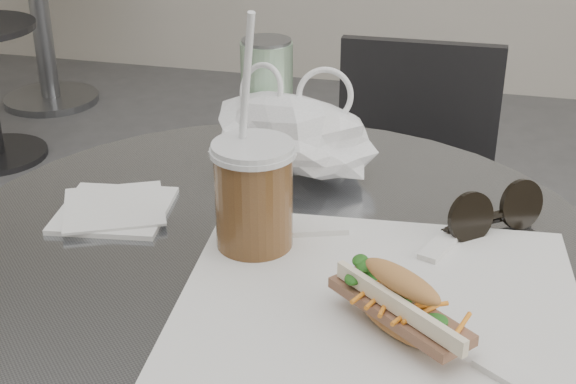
% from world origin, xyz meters
% --- Properties ---
extents(chair_far, '(0.40, 0.41, 0.76)m').
position_xyz_m(chair_far, '(0.09, 0.84, 0.34)').
color(chair_far, '#2A292C').
rests_on(chair_far, ground).
extents(sandwich_paper, '(0.42, 0.40, 0.00)m').
position_xyz_m(sandwich_paper, '(0.14, 0.10, 0.74)').
color(sandwich_paper, white).
rests_on(sandwich_paper, cafe_table).
extents(banh_mi, '(0.19, 0.17, 0.06)m').
position_xyz_m(banh_mi, '(0.16, 0.07, 0.77)').
color(banh_mi, '#BF7748').
rests_on(banh_mi, sandwich_paper).
extents(iced_coffee, '(0.09, 0.09, 0.27)m').
position_xyz_m(iced_coffee, '(-0.02, 0.19, 0.80)').
color(iced_coffee, brown).
rests_on(iced_coffee, cafe_table).
extents(sunglasses, '(0.11, 0.10, 0.06)m').
position_xyz_m(sunglasses, '(0.24, 0.29, 0.76)').
color(sunglasses, black).
rests_on(sunglasses, cafe_table).
extents(plastic_bag, '(0.23, 0.19, 0.10)m').
position_xyz_m(plastic_bag, '(-0.03, 0.39, 0.79)').
color(plastic_bag, white).
rests_on(plastic_bag, cafe_table).
extents(napkin_stack, '(0.16, 0.16, 0.01)m').
position_xyz_m(napkin_stack, '(-0.20, 0.23, 0.74)').
color(napkin_stack, white).
rests_on(napkin_stack, cafe_table).
extents(drink_can, '(0.07, 0.07, 0.14)m').
position_xyz_m(drink_can, '(-0.09, 0.51, 0.81)').
color(drink_can, '#63AA67').
rests_on(drink_can, cafe_table).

